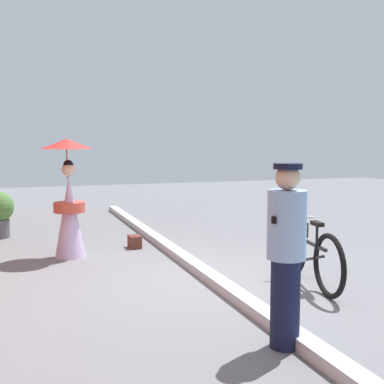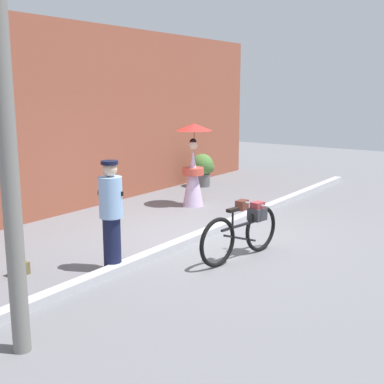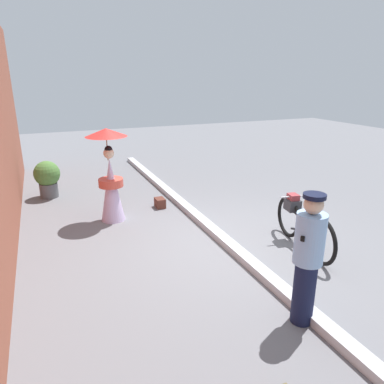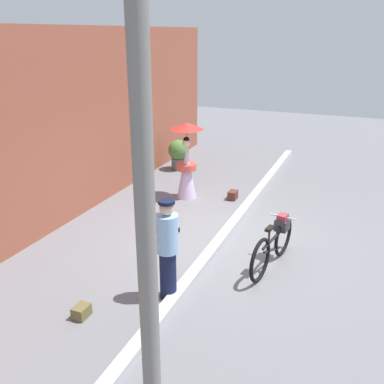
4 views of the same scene
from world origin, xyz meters
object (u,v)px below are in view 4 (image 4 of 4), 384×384
bicycle_near_officer (274,243)px  backpack_on_pavement (233,195)px  backpack_spare (82,311)px  potted_plant_by_door (179,153)px  utility_pole (145,221)px  person_officer (167,248)px  person_with_parasol (187,161)px

bicycle_near_officer → backpack_on_pavement: bicycle_near_officer is taller
backpack_on_pavement → backpack_spare: size_ratio=1.11×
potted_plant_by_door → utility_pole: size_ratio=0.19×
person_officer → utility_pole: size_ratio=0.34×
person_officer → backpack_spare: 1.55m
backpack_spare → utility_pole: 3.23m
backpack_on_pavement → backpack_spare: backpack_on_pavement is taller
potted_plant_by_door → backpack_spare: potted_plant_by_door is taller
bicycle_near_officer → potted_plant_by_door: size_ratio=2.01×
person_officer → backpack_on_pavement: 4.49m
person_officer → backpack_on_pavement: (4.41, 0.34, -0.76)m
backpack_on_pavement → backpack_spare: bearing=173.6°
backpack_spare → utility_pole: bearing=-124.9°
person_with_parasol → backpack_on_pavement: person_with_parasol is taller
bicycle_near_officer → person_with_parasol: 3.76m
backpack_spare → backpack_on_pavement: bearing=-6.4°
person_with_parasol → utility_pole: utility_pole is taller
potted_plant_by_door → person_with_parasol: bearing=-151.0°
person_officer → backpack_on_pavement: person_officer is taller
backpack_on_pavement → backpack_spare: (-5.36, 0.61, -0.02)m
backpack_spare → person_with_parasol: bearing=5.8°
person_officer → potted_plant_by_door: bearing=22.9°
backpack_spare → person_officer: bearing=-44.9°
bicycle_near_officer → backpack_on_pavement: size_ratio=6.40×
bicycle_near_officer → person_with_parasol: bearing=47.7°
backpack_on_pavement → bicycle_near_officer: bearing=-149.8°
bicycle_near_officer → person_officer: person_officer is taller
bicycle_near_officer → utility_pole: bearing=174.4°
backpack_on_pavement → utility_pole: size_ratio=0.06×
person_officer → potted_plant_by_door: 6.72m
potted_plant_by_door → backpack_spare: size_ratio=3.53×
backpack_on_pavement → utility_pole: bearing=-169.4°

